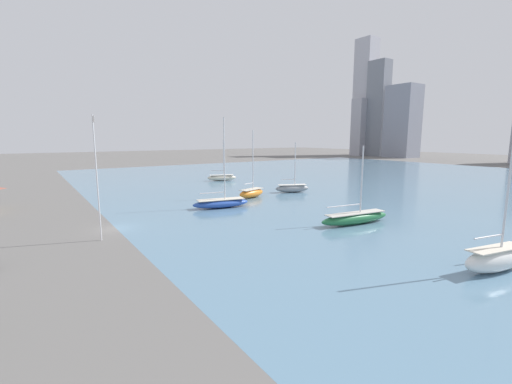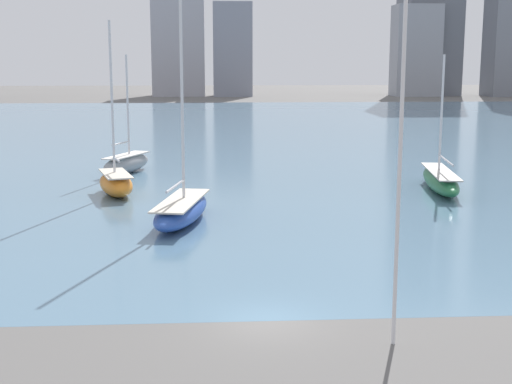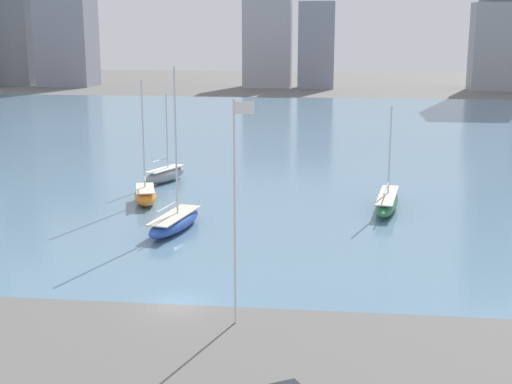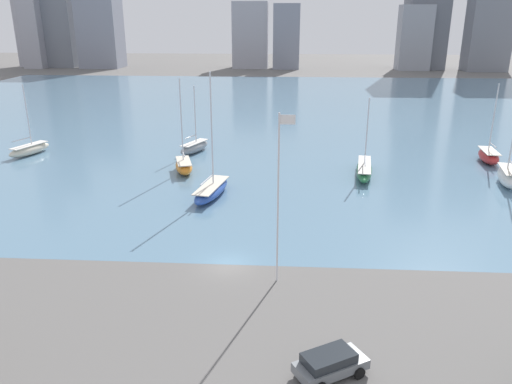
% 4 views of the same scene
% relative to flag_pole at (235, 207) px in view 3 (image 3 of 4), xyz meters
% --- Properties ---
extents(ground_plane, '(500.00, 500.00, 0.00)m').
position_rel_flag_pole_xyz_m(ground_plane, '(-4.32, 2.46, -7.34)').
color(ground_plane, '#605E5B').
extents(harbor_water, '(180.00, 140.00, 0.00)m').
position_rel_flag_pole_xyz_m(harbor_water, '(-4.32, 72.46, -7.34)').
color(harbor_water, slate).
rests_on(harbor_water, ground_plane).
extents(flag_pole, '(1.24, 0.14, 13.67)m').
position_rel_flag_pole_xyz_m(flag_pole, '(0.00, 0.00, 0.00)').
color(flag_pole, silver).
rests_on(flag_pole, ground_plane).
extents(sailboat_gray, '(4.51, 7.26, 10.25)m').
position_rel_flag_pole_xyz_m(sailboat_gray, '(-13.86, 39.18, -6.43)').
color(sailboat_gray, gray).
rests_on(sailboat_gray, harbor_water).
extents(sailboat_green, '(3.54, 10.96, 10.21)m').
position_rel_flag_pole_xyz_m(sailboat_green, '(10.96, 29.03, -6.50)').
color(sailboat_green, '#236B3D').
rests_on(sailboat_green, harbor_water).
extents(sailboat_orange, '(3.87, 6.61, 12.60)m').
position_rel_flag_pole_xyz_m(sailboat_orange, '(-13.43, 28.76, -6.39)').
color(sailboat_orange, orange).
rests_on(sailboat_orange, harbor_water).
extents(sailboat_blue, '(4.22, 9.56, 14.42)m').
position_rel_flag_pole_xyz_m(sailboat_blue, '(-8.25, 19.44, -6.50)').
color(sailboat_blue, '#284CA8').
rests_on(sailboat_blue, harbor_water).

